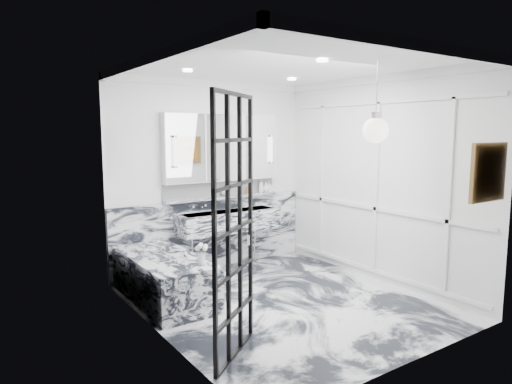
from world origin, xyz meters
TOP-DOWN VIEW (x-y plane):
  - floor at (0.00, 0.00)m, footprint 3.60×3.60m
  - ceiling at (0.00, 0.00)m, footprint 3.60×3.60m
  - wall_back at (0.00, 1.80)m, footprint 3.60×0.00m
  - wall_front at (0.00, -1.80)m, footprint 3.60×0.00m
  - wall_left at (-1.60, 0.00)m, footprint 0.00×3.60m
  - wall_right at (1.60, 0.00)m, footprint 0.00×3.60m
  - marble_clad_back at (0.00, 1.78)m, footprint 3.18×0.05m
  - marble_clad_left at (-1.59, 0.00)m, footprint 0.02×3.56m
  - panel_molding at (1.58, 0.00)m, footprint 0.03×3.40m
  - soap_bottle_a at (0.84, 1.71)m, footprint 0.09×0.09m
  - soap_bottle_b at (1.00, 1.71)m, footprint 0.10×0.10m
  - soap_bottle_c at (0.94, 1.71)m, footprint 0.15×0.15m
  - face_pot at (0.18, 1.71)m, footprint 0.14×0.14m
  - amber_bottle at (0.59, 1.71)m, footprint 0.04×0.04m
  - flower_vase at (-0.94, 0.33)m, footprint 0.08×0.08m
  - crittall_door at (-1.19, -0.78)m, footprint 0.73×0.56m
  - artwork at (1.20, -1.76)m, footprint 0.49×0.05m
  - pendant_light at (0.06, -1.29)m, footprint 0.24×0.24m
  - trough_sink at (0.15, 1.55)m, footprint 1.60×0.45m
  - ledge at (0.15, 1.72)m, footprint 1.90×0.14m
  - subway_tile at (0.15, 1.78)m, footprint 1.90×0.03m
  - mirror_cabinet at (0.15, 1.73)m, footprint 1.90×0.16m
  - sconce_left at (-0.67, 1.63)m, footprint 0.07×0.07m
  - sconce_right at (0.97, 1.63)m, footprint 0.07×0.07m
  - bathtub at (-1.18, 0.90)m, footprint 0.75×1.65m

SIDE VIEW (x-z plane):
  - floor at x=0.00m, z-range 0.00..0.00m
  - bathtub at x=-1.18m, z-range 0.00..0.55m
  - marble_clad_back at x=0.00m, z-range 0.00..1.05m
  - flower_vase at x=-0.94m, z-range 0.55..0.67m
  - trough_sink at x=0.15m, z-range 0.58..0.88m
  - ledge at x=0.15m, z-range 1.05..1.09m
  - amber_bottle at x=0.59m, z-range 1.09..1.19m
  - face_pot at x=0.18m, z-range 1.10..1.23m
  - soap_bottle_c at x=0.94m, z-range 1.09..1.25m
  - soap_bottle_b at x=1.00m, z-range 1.09..1.26m
  - crittall_door at x=-1.19m, z-range 0.00..2.38m
  - soap_bottle_a at x=0.84m, z-range 1.09..1.30m
  - subway_tile at x=0.15m, z-range 1.09..1.32m
  - panel_molding at x=1.58m, z-range 0.15..2.45m
  - marble_clad_left at x=-1.59m, z-range 0.00..2.68m
  - wall_back at x=0.00m, z-range -0.40..3.20m
  - wall_front at x=0.00m, z-range -0.40..3.20m
  - wall_left at x=-1.60m, z-range -0.40..3.20m
  - wall_right at x=1.60m, z-range -0.40..3.20m
  - artwork at x=1.20m, z-range 1.40..1.90m
  - sconce_left at x=-0.67m, z-range 1.58..1.98m
  - sconce_right at x=0.97m, z-range 1.58..1.98m
  - mirror_cabinet at x=0.15m, z-range 1.32..2.32m
  - pendant_light at x=0.06m, z-range 1.95..2.19m
  - ceiling at x=0.00m, z-range 2.80..2.80m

